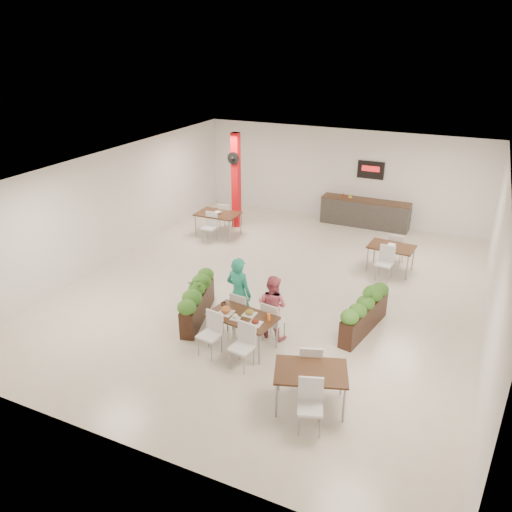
# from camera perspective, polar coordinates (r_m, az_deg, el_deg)

# --- Properties ---
(ground) EXTENTS (12.00, 12.00, 0.00)m
(ground) POSITION_cam_1_polar(r_m,az_deg,el_deg) (13.03, 2.11, -3.79)
(ground) COLOR beige
(ground) RESTS_ON ground
(room_shell) EXTENTS (10.10, 12.10, 3.22)m
(room_shell) POSITION_cam_1_polar(r_m,az_deg,el_deg) (12.23, 2.25, 4.57)
(room_shell) COLOR white
(room_shell) RESTS_ON ground
(red_column) EXTENTS (0.40, 0.41, 3.20)m
(red_column) POSITION_cam_1_polar(r_m,az_deg,el_deg) (16.83, -2.30, 8.69)
(red_column) COLOR red
(red_column) RESTS_ON ground
(service_counter) EXTENTS (3.00, 0.64, 2.20)m
(service_counter) POSITION_cam_1_polar(r_m,az_deg,el_deg) (17.58, 12.34, 4.90)
(service_counter) COLOR #2D2B28
(service_counter) RESTS_ON ground
(main_table) EXTENTS (1.51, 1.79, 0.92)m
(main_table) POSITION_cam_1_polar(r_m,az_deg,el_deg) (10.43, -1.64, -7.37)
(main_table) COLOR #321D10
(main_table) RESTS_ON ground
(diner_man) EXTENTS (0.68, 0.50, 1.72)m
(diner_man) POSITION_cam_1_polar(r_m,az_deg,el_deg) (10.98, -1.98, -4.33)
(diner_man) COLOR #22977A
(diner_man) RESTS_ON ground
(diner_woman) EXTENTS (0.78, 0.65, 1.45)m
(diner_woman) POSITION_cam_1_polar(r_m,az_deg,el_deg) (10.75, 1.87, -5.80)
(diner_woman) COLOR #CE5B70
(diner_woman) RESTS_ON ground
(planter_left) EXTENTS (0.82, 1.94, 1.04)m
(planter_left) POSITION_cam_1_polar(r_m,az_deg,el_deg) (11.57, -6.72, -4.87)
(planter_left) COLOR black
(planter_left) RESTS_ON ground
(planter_right) EXTENTS (0.70, 1.94, 1.03)m
(planter_right) POSITION_cam_1_polar(r_m,az_deg,el_deg) (11.28, 12.33, -6.19)
(planter_right) COLOR black
(planter_right) RESTS_ON ground
(side_table_a) EXTENTS (1.38, 1.62, 0.92)m
(side_table_a) POSITION_cam_1_polar(r_m,az_deg,el_deg) (16.37, -4.37, 4.54)
(side_table_a) COLOR #321D10
(side_table_a) RESTS_ON ground
(side_table_b) EXTENTS (1.28, 1.65, 0.92)m
(side_table_b) POSITION_cam_1_polar(r_m,az_deg,el_deg) (14.25, 15.20, 0.66)
(side_table_b) COLOR #321D10
(side_table_b) RESTS_ON ground
(side_table_c) EXTENTS (1.46, 1.67, 0.92)m
(side_table_c) POSITION_cam_1_polar(r_m,az_deg,el_deg) (8.96, 6.27, -13.51)
(side_table_c) COLOR #321D10
(side_table_c) RESTS_ON ground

